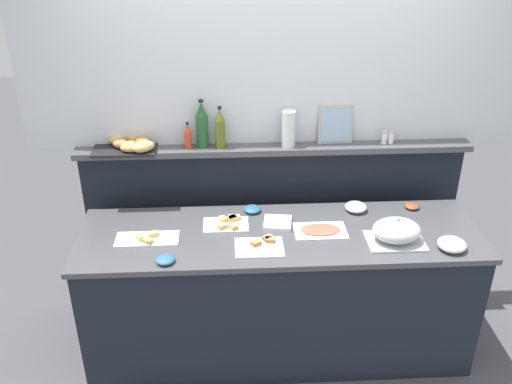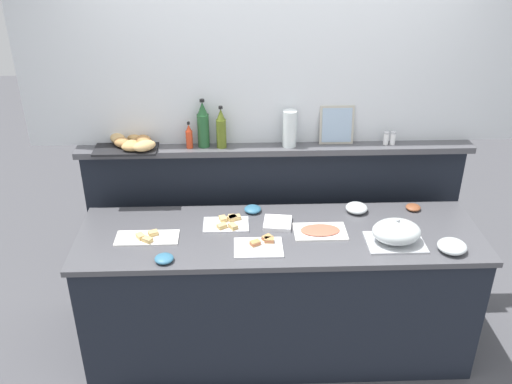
{
  "view_description": "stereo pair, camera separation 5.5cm",
  "coord_description": "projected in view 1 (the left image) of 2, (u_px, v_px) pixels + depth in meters",
  "views": [
    {
      "loc": [
        -0.31,
        -2.89,
        2.74
      ],
      "look_at": [
        -0.14,
        0.1,
        1.15
      ],
      "focal_mm": 39.56,
      "sensor_mm": 36.0,
      "label": 1
    },
    {
      "loc": [
        -0.25,
        -2.9,
        2.74
      ],
      "look_at": [
        -0.14,
        0.1,
        1.15
      ],
      "focal_mm": 39.56,
      "sensor_mm": 36.0,
      "label": 2
    }
  ],
  "objects": [
    {
      "name": "upper_wall_panel",
      "position": [
        275.0,
        41.0,
        3.43
      ],
      "size": [
        3.18,
        0.08,
        1.31
      ],
      "primitive_type": "cube",
      "color": "silver",
      "rests_on": "back_ledge_unit"
    },
    {
      "name": "napkin_stack",
      "position": [
        278.0,
        223.0,
        3.5
      ],
      "size": [
        0.19,
        0.19,
        0.03
      ],
      "primitive_type": "cube",
      "rotation": [
        0.0,
        0.0,
        -0.14
      ],
      "color": "white",
      "rests_on": "buffet_counter"
    },
    {
      "name": "sandwich_platter_rear",
      "position": [
        227.0,
        223.0,
        3.5
      ],
      "size": [
        0.28,
        0.18,
        0.04
      ],
      "color": "silver",
      "rests_on": "buffet_counter"
    },
    {
      "name": "back_ledge_unit",
      "position": [
        273.0,
        221.0,
        4.01
      ],
      "size": [
        2.58,
        0.22,
        1.29
      ],
      "color": "black",
      "rests_on": "ground_plane"
    },
    {
      "name": "framed_picture",
      "position": [
        335.0,
        124.0,
        3.64
      ],
      "size": [
        0.22,
        0.05,
        0.25
      ],
      "color": "#B2AD9E",
      "rests_on": "back_ledge_unit"
    },
    {
      "name": "sandwich_platter_front",
      "position": [
        147.0,
        239.0,
        3.35
      ],
      "size": [
        0.38,
        0.16,
        0.04
      ],
      "color": "white",
      "rests_on": "buffet_counter"
    },
    {
      "name": "olive_oil_bottle",
      "position": [
        220.0,
        129.0,
        3.57
      ],
      "size": [
        0.06,
        0.06,
        0.28
      ],
      "color": "#56661E",
      "rests_on": "back_ledge_unit"
    },
    {
      "name": "ground_plane",
      "position": [
        271.0,
        292.0,
        4.38
      ],
      "size": [
        12.0,
        12.0,
        0.0
      ],
      "primitive_type": "plane",
      "color": "#4C4C51"
    },
    {
      "name": "bread_basket",
      "position": [
        130.0,
        144.0,
        3.59
      ],
      "size": [
        0.41,
        0.33,
        0.08
      ],
      "color": "black",
      "rests_on": "back_ledge_unit"
    },
    {
      "name": "water_carafe",
      "position": [
        289.0,
        128.0,
        3.6
      ],
      "size": [
        0.09,
        0.09,
        0.24
      ],
      "primitive_type": "cylinder",
      "color": "silver",
      "rests_on": "back_ledge_unit"
    },
    {
      "name": "cold_cuts_platter",
      "position": [
        320.0,
        230.0,
        3.44
      ],
      "size": [
        0.32,
        0.2,
        0.02
      ],
      "color": "white",
      "rests_on": "buffet_counter"
    },
    {
      "name": "wine_bottle_green",
      "position": [
        202.0,
        126.0,
        3.57
      ],
      "size": [
        0.08,
        0.08,
        0.32
      ],
      "color": "#23562D",
      "rests_on": "back_ledge_unit"
    },
    {
      "name": "glass_bowl_medium",
      "position": [
        452.0,
        245.0,
        3.25
      ],
      "size": [
        0.17,
        0.17,
        0.07
      ],
      "color": "silver",
      "rests_on": "buffet_counter"
    },
    {
      "name": "condiment_bowl_cream",
      "position": [
        412.0,
        206.0,
        3.68
      ],
      "size": [
        0.1,
        0.1,
        0.03
      ],
      "primitive_type": "ellipsoid",
      "color": "brown",
      "rests_on": "buffet_counter"
    },
    {
      "name": "serving_cloche",
      "position": [
        396.0,
        231.0,
        3.3
      ],
      "size": [
        0.34,
        0.24,
        0.17
      ],
      "color": "#B7BABF",
      "rests_on": "buffet_counter"
    },
    {
      "name": "condiment_bowl_dark",
      "position": [
        165.0,
        260.0,
        3.14
      ],
      "size": [
        0.11,
        0.11,
        0.04
      ],
      "primitive_type": "ellipsoid",
      "color": "teal",
      "rests_on": "buffet_counter"
    },
    {
      "name": "salt_shaker",
      "position": [
        384.0,
        137.0,
        3.66
      ],
      "size": [
        0.03,
        0.03,
        0.09
      ],
      "color": "white",
      "rests_on": "back_ledge_unit"
    },
    {
      "name": "buffet_counter",
      "position": [
        279.0,
        293.0,
        3.64
      ],
      "size": [
        2.45,
        0.71,
        0.92
      ],
      "color": "black",
      "rests_on": "ground_plane"
    },
    {
      "name": "pepper_shaker",
      "position": [
        391.0,
        137.0,
        3.67
      ],
      "size": [
        0.03,
        0.03,
        0.09
      ],
      "color": "white",
      "rests_on": "back_ledge_unit"
    },
    {
      "name": "hot_sauce_bottle",
      "position": [
        188.0,
        137.0,
        3.58
      ],
      "size": [
        0.04,
        0.04,
        0.18
      ],
      "color": "red",
      "rests_on": "back_ledge_unit"
    },
    {
      "name": "condiment_bowl_teal",
      "position": [
        252.0,
        209.0,
        3.64
      ],
      "size": [
        0.11,
        0.11,
        0.04
      ],
      "primitive_type": "ellipsoid",
      "color": "teal",
      "rests_on": "buffet_counter"
    },
    {
      "name": "glass_bowl_large",
      "position": [
        356.0,
        207.0,
        3.65
      ],
      "size": [
        0.14,
        0.14,
        0.06
      ],
      "color": "silver",
      "rests_on": "buffet_counter"
    },
    {
      "name": "sandwich_platter_side",
      "position": [
        260.0,
        246.0,
        3.28
      ],
      "size": [
        0.28,
        0.21,
        0.04
      ],
      "color": "silver",
      "rests_on": "buffet_counter"
    }
  ]
}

